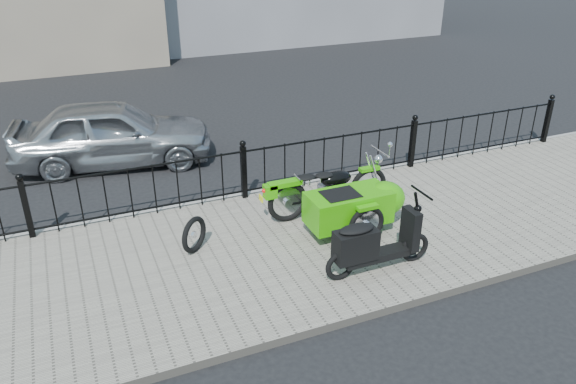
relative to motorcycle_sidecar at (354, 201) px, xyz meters
name	(u,v)px	position (x,y,z in m)	size (l,w,h in m)	color
ground	(272,237)	(-1.24, 0.41, -0.59)	(120.00, 120.00, 0.00)	black
sidewalk	(284,249)	(-1.24, -0.09, -0.53)	(30.00, 3.80, 0.12)	gray
curb	(242,197)	(-1.24, 1.85, -0.53)	(30.00, 0.10, 0.12)	gray
iron_fence	(244,173)	(-1.24, 1.71, -0.01)	(14.11, 0.11, 1.08)	black
motorcycle_sidecar	(354,201)	(0.00, 0.00, 0.00)	(2.28, 1.48, 0.98)	black
scooter	(372,245)	(-0.37, -1.19, -0.04)	(1.65, 0.48, 1.12)	black
spare_tire	(194,235)	(-2.51, 0.29, -0.19)	(0.56, 0.56, 0.08)	black
sedan_car	(112,133)	(-3.11, 4.45, 0.08)	(1.58, 3.93, 1.34)	#A8ABAF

